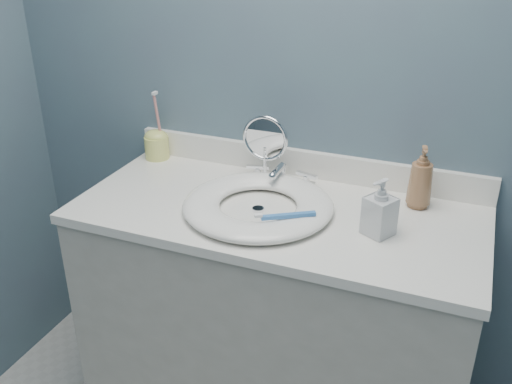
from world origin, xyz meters
The scene contains 12 objects.
back_wall centered at (0.00, 1.25, 1.20)m, with size 2.20×0.02×2.40m, color slate.
vanity_cabinet centered at (0.00, 0.97, 0.42)m, with size 1.20×0.55×0.85m, color #BCB7AC.
countertop centered at (0.00, 0.97, 0.86)m, with size 1.22×0.57×0.03m, color white.
backsplash centered at (0.00, 1.24, 0.93)m, with size 1.22×0.02×0.09m, color white.
basin centered at (-0.05, 0.94, 0.90)m, with size 0.45×0.45×0.04m, color white, non-canonical shape.
drain centered at (-0.05, 0.94, 0.88)m, with size 0.04×0.04×0.01m, color silver.
faucet centered at (-0.05, 1.14, 0.91)m, with size 0.25×0.13×0.07m.
makeup_mirror centered at (-0.11, 1.15, 1.00)m, with size 0.15×0.09×0.23m.
soap_bottle_amber centered at (0.39, 1.15, 0.98)m, with size 0.07×0.07×0.19m, color #8F6240.
soap_bottle_clear centered at (0.31, 0.94, 0.96)m, with size 0.07×0.08×0.16m, color silver.
toothbrush_holder centered at (-0.54, 1.19, 0.94)m, with size 0.09×0.09×0.25m.
toothbrush_lying centered at (0.06, 0.87, 0.92)m, with size 0.15×0.10×0.02m.
Camera 1 is at (0.50, -0.46, 1.68)m, focal length 40.00 mm.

